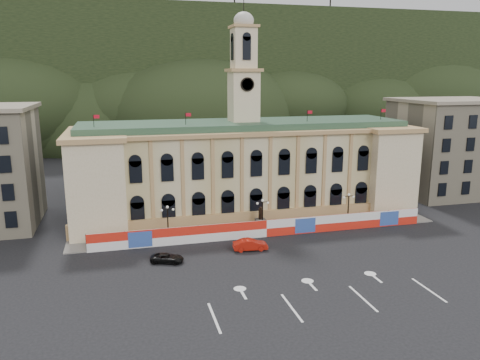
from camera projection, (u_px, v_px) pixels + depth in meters
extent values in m
plane|color=black|center=(306.00, 279.00, 54.00)|extent=(260.00, 260.00, 0.00)
cube|color=black|center=(172.00, 78.00, 171.95)|extent=(230.00, 70.00, 44.00)
cube|color=#595651|center=(281.00, 54.00, 159.87)|extent=(22.00, 8.00, 14.00)
cube|color=#595651|center=(18.00, 65.00, 138.56)|extent=(16.00, 7.00, 10.00)
cube|color=beige|center=(243.00, 172.00, 78.91)|extent=(55.00, 15.00, 14.00)
cube|color=tan|center=(256.00, 218.00, 72.81)|extent=(56.00, 0.80, 2.40)
cube|color=tan|center=(244.00, 129.00, 77.31)|extent=(56.20, 16.20, 0.60)
cube|color=#31523B|center=(244.00, 125.00, 77.15)|extent=(53.00, 13.00, 1.20)
cube|color=beige|center=(98.00, 181.00, 72.21)|extent=(8.00, 17.00, 14.00)
cube|color=beige|center=(371.00, 167.00, 83.71)|extent=(8.00, 17.00, 14.00)
cube|color=beige|center=(244.00, 97.00, 76.14)|extent=(4.40, 4.40, 8.00)
cube|color=tan|center=(244.00, 70.00, 75.22)|extent=(5.20, 5.20, 0.50)
cube|color=beige|center=(244.00, 49.00, 74.50)|extent=(3.60, 3.60, 6.50)
cube|color=tan|center=(244.00, 27.00, 73.75)|extent=(4.20, 4.20, 0.40)
cylinder|color=black|center=(247.00, 84.00, 73.53)|extent=(2.20, 0.20, 2.20)
ellipsoid|color=beige|center=(244.00, 21.00, 73.55)|extent=(3.20, 3.20, 2.72)
cube|color=#C4B697|center=(451.00, 148.00, 91.82)|extent=(20.00, 16.00, 18.00)
cube|color=gray|center=(456.00, 100.00, 89.78)|extent=(21.00, 17.00, 0.60)
cube|color=red|center=(266.00, 229.00, 67.89)|extent=(50.00, 0.25, 2.50)
cube|color=#3252A8|center=(140.00, 239.00, 63.35)|extent=(3.20, 0.05, 2.20)
cube|color=#3252A8|center=(305.00, 226.00, 69.22)|extent=(3.20, 0.05, 2.20)
cube|color=#3252A8|center=(389.00, 218.00, 72.65)|extent=(3.20, 0.05, 2.20)
cube|color=slate|center=(261.00, 230.00, 70.74)|extent=(56.00, 5.50, 0.16)
cube|color=#595651|center=(260.00, 225.00, 70.80)|extent=(1.40, 1.40, 1.80)
cylinder|color=black|center=(260.00, 214.00, 70.43)|extent=(0.60, 0.60, 1.60)
sphere|color=black|center=(261.00, 208.00, 70.23)|extent=(0.44, 0.44, 0.44)
cylinder|color=black|center=(168.00, 239.00, 66.60)|extent=(0.44, 0.44, 0.30)
cylinder|color=black|center=(168.00, 224.00, 66.10)|extent=(0.18, 0.18, 4.80)
cube|color=black|center=(167.00, 209.00, 65.60)|extent=(1.60, 0.08, 0.08)
sphere|color=silver|center=(162.00, 210.00, 65.43)|extent=(0.36, 0.36, 0.36)
sphere|color=silver|center=(173.00, 209.00, 65.83)|extent=(0.36, 0.36, 0.36)
sphere|color=silver|center=(167.00, 207.00, 65.54)|extent=(0.40, 0.40, 0.40)
cylinder|color=black|center=(262.00, 231.00, 70.02)|extent=(0.44, 0.44, 0.30)
cylinder|color=black|center=(262.00, 217.00, 69.53)|extent=(0.18, 0.18, 4.80)
cube|color=black|center=(263.00, 202.00, 69.02)|extent=(1.60, 0.08, 0.08)
sphere|color=silver|center=(257.00, 203.00, 68.86)|extent=(0.36, 0.36, 0.36)
sphere|color=silver|center=(268.00, 203.00, 69.25)|extent=(0.36, 0.36, 0.36)
sphere|color=silver|center=(263.00, 200.00, 68.97)|extent=(0.40, 0.40, 0.40)
cylinder|color=black|center=(347.00, 224.00, 73.44)|extent=(0.44, 0.44, 0.30)
cylinder|color=black|center=(348.00, 210.00, 72.95)|extent=(0.18, 0.18, 4.80)
cube|color=black|center=(349.00, 196.00, 72.45)|extent=(1.60, 0.08, 0.08)
sphere|color=silver|center=(344.00, 197.00, 72.28)|extent=(0.36, 0.36, 0.36)
sphere|color=silver|center=(353.00, 197.00, 72.67)|extent=(0.36, 0.36, 0.36)
sphere|color=silver|center=(349.00, 195.00, 72.39)|extent=(0.40, 0.40, 0.40)
imported|color=#AE180C|center=(250.00, 245.00, 62.77)|extent=(2.41, 4.93, 1.53)
imported|color=black|center=(167.00, 258.00, 58.67)|extent=(4.61, 5.41, 1.16)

